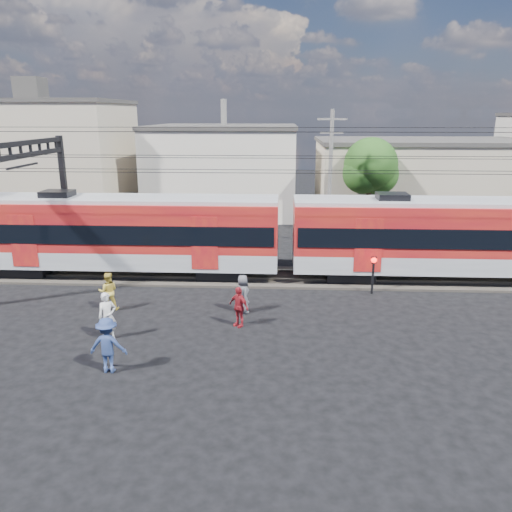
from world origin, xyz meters
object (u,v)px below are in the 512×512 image
at_px(pedestrian_a, 107,316).
at_px(crossing_signal, 373,268).
at_px(commuter_train, 126,231).
at_px(pedestrian_c, 108,345).

distance_m(pedestrian_a, crossing_signal, 12.12).
distance_m(commuter_train, pedestrian_c, 10.40).
bearing_deg(pedestrian_c, commuter_train, -76.30).
height_order(pedestrian_a, pedestrian_c, pedestrian_c).
relative_size(pedestrian_a, crossing_signal, 1.00).
height_order(commuter_train, crossing_signal, commuter_train).
height_order(pedestrian_a, crossing_signal, pedestrian_a).
bearing_deg(pedestrian_a, crossing_signal, -1.92).
relative_size(pedestrian_c, crossing_signal, 1.03).
xyz_separation_m(pedestrian_a, pedestrian_c, (0.86, -2.46, 0.03)).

